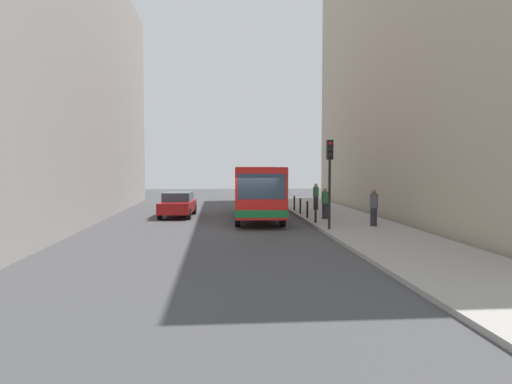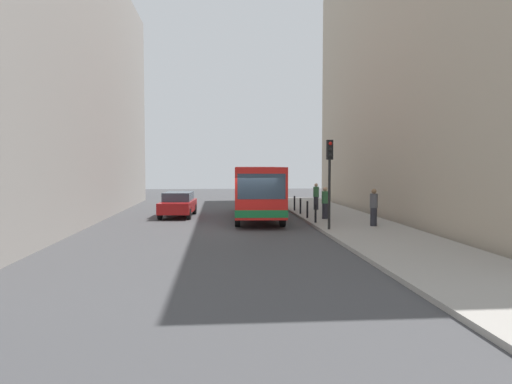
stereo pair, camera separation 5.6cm
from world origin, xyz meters
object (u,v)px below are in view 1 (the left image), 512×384
(pedestrian_near_signal, at_px, (374,207))
(pedestrian_mid_sidewalk, at_px, (325,203))
(bollard_farthest, at_px, (294,203))
(traffic_light, at_px, (330,167))
(pedestrian_far_sidewalk, at_px, (316,196))
(car_beside_bus, at_px, (178,204))
(bollard_far, at_px, (300,206))
(bus, at_px, (257,189))
(bollard_mid, at_px, (307,209))
(bollard_near, at_px, (316,213))

(pedestrian_near_signal, bearing_deg, pedestrian_mid_sidewalk, 71.82)
(pedestrian_near_signal, bearing_deg, bollard_farthest, 62.60)
(traffic_light, bearing_deg, pedestrian_far_sidewalk, 81.53)
(car_beside_bus, height_order, bollard_far, car_beside_bus)
(bus, bearing_deg, pedestrian_mid_sidewalk, 152.57)
(bollard_far, bearing_deg, bus, -167.82)
(bollard_mid, xyz_separation_m, bollard_far, (0.00, 2.21, 0.00))
(bollard_near, bearing_deg, bollard_farthest, 90.00)
(bus, xyz_separation_m, bollard_farthest, (2.69, 2.78, -1.10))
(bus, xyz_separation_m, bollard_far, (2.69, 0.58, -1.10))
(bollard_farthest, relative_size, pedestrian_near_signal, 0.52)
(bollard_mid, height_order, bollard_farthest, same)
(bollard_far, relative_size, pedestrian_far_sidewalk, 0.54)
(bollard_farthest, bearing_deg, pedestrian_mid_sidewalk, -79.52)
(bollard_farthest, height_order, pedestrian_near_signal, pedestrian_near_signal)
(car_beside_bus, relative_size, traffic_light, 1.10)
(traffic_light, height_order, pedestrian_far_sidewalk, traffic_light)
(bollard_near, height_order, bollard_farthest, same)
(pedestrian_mid_sidewalk, bearing_deg, bollard_farthest, 119.12)
(bollard_far, xyz_separation_m, bollard_farthest, (0.00, 2.21, 0.00))
(bus, xyz_separation_m, car_beside_bus, (-4.70, 0.97, -0.94))
(traffic_light, distance_m, bollard_far, 7.32)
(bus, relative_size, car_beside_bus, 2.47)
(bollard_near, xyz_separation_m, bollard_far, (0.00, 4.41, 0.00))
(traffic_light, relative_size, bollard_near, 4.32)
(bollard_near, distance_m, pedestrian_mid_sidewalk, 2.00)
(traffic_light, relative_size, bollard_mid, 4.32)
(bollard_mid, bearing_deg, car_beside_bus, 160.67)
(bollard_near, bearing_deg, pedestrian_near_signal, -31.12)
(bollard_mid, distance_m, pedestrian_mid_sidewalk, 1.09)
(pedestrian_near_signal, xyz_separation_m, pedestrian_mid_sidewalk, (-1.63, 3.28, -0.04))
(bollard_near, bearing_deg, bollard_mid, 90.00)
(bollard_far, distance_m, pedestrian_mid_sidewalk, 2.84)
(bus, xyz_separation_m, bollard_mid, (2.69, -1.63, -1.10))
(pedestrian_mid_sidewalk, bearing_deg, bollard_near, -98.65)
(bus, xyz_separation_m, bollard_near, (2.69, -3.83, -1.10))
(bollard_mid, bearing_deg, bus, 148.81)
(bus, distance_m, pedestrian_far_sidewalk, 5.39)
(pedestrian_far_sidewalk, bearing_deg, bus, 154.82)
(traffic_light, height_order, bollard_farthest, traffic_light)
(bollard_far, relative_size, bollard_farthest, 1.00)
(bollard_near, bearing_deg, car_beside_bus, 147.00)
(bollard_far, relative_size, pedestrian_mid_sidewalk, 0.54)
(car_beside_bus, xyz_separation_m, pedestrian_mid_sidewalk, (8.29, -3.05, 0.24))
(car_beside_bus, relative_size, pedestrian_mid_sidewalk, 2.57)
(traffic_light, bearing_deg, pedestrian_mid_sidewalk, 79.36)
(bollard_near, bearing_deg, pedestrian_far_sidewalk, 77.83)
(car_beside_bus, distance_m, bollard_far, 7.40)
(bus, bearing_deg, bollard_near, 127.77)
(bus, distance_m, bollard_far, 2.96)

